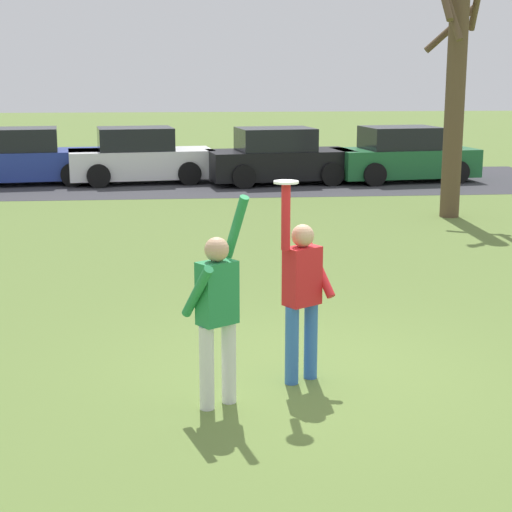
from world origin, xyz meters
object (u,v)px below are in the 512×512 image
object	(u,v)px
parked_car_blue	(24,158)
bare_tree_tall	(455,89)
parked_car_white	(140,157)
parked_car_black	(279,158)
person_defender	(217,307)
frisbee_disc	(286,182)
parked_car_green	(403,156)
person_catcher	(302,289)

from	to	relation	value
parked_car_blue	bare_tree_tall	distance (m)	12.43
parked_car_white	parked_car_black	world-z (taller)	same
bare_tree_tall	person_defender	bearing A→B (deg)	-118.85
parked_car_white	parked_car_blue	bearing A→B (deg)	171.89
frisbee_disc	parked_car_blue	bearing A→B (deg)	108.32
parked_car_blue	parked_car_green	xyz separation A→B (m)	(10.97, -0.42, 0.00)
parked_car_blue	parked_car_green	distance (m)	10.98
frisbee_disc	parked_car_green	xyz separation A→B (m)	(5.56, 15.93, -1.37)
parked_car_blue	parked_car_black	size ratio (longest dim) A/B	1.00
person_catcher	parked_car_black	xyz separation A→B (m)	(1.67, 15.63, -0.25)
parked_car_white	parked_car_green	xyz separation A→B (m)	(7.69, -0.39, 0.00)
parked_car_green	parked_car_white	bearing A→B (deg)	169.44
parked_car_blue	bare_tree_tall	xyz separation A→B (m)	(10.34, -6.58, 2.06)
parked_car_black	parked_car_blue	bearing A→B (deg)	167.72
person_catcher	parked_car_blue	xyz separation A→B (m)	(-5.60, 16.22, -0.25)
person_catcher	parked_car_white	distance (m)	16.36
person_catcher	bare_tree_tall	bearing A→B (deg)	-149.30
person_catcher	parked_car_blue	bearing A→B (deg)	-104.07
frisbee_disc	parked_car_black	bearing A→B (deg)	83.27
person_defender	parked_car_white	xyz separation A→B (m)	(-1.43, 16.78, -0.25)
frisbee_disc	person_defender	bearing A→B (deg)	-146.89
person_defender	frisbee_disc	size ratio (longest dim) A/B	8.33
parked_car_blue	bare_tree_tall	bearing A→B (deg)	-40.12
bare_tree_tall	parked_car_blue	bearing A→B (deg)	147.52
person_defender	parked_car_green	distance (m)	17.54
person_catcher	person_defender	size ratio (longest dim) A/B	1.02
parked_car_black	bare_tree_tall	distance (m)	7.04
person_defender	parked_car_white	size ratio (longest dim) A/B	0.48
person_catcher	person_defender	distance (m)	1.06
frisbee_disc	parked_car_blue	size ratio (longest dim) A/B	0.06
person_defender	parked_car_black	world-z (taller)	person_defender
parked_car_white	parked_car_black	size ratio (longest dim) A/B	1.00
person_defender	parked_car_green	world-z (taller)	person_defender
person_catcher	parked_car_green	xyz separation A→B (m)	(5.37, 15.80, -0.25)
person_defender	bare_tree_tall	world-z (taller)	bare_tree_tall
parked_car_green	person_defender	bearing A→B (deg)	-118.56
parked_car_black	person_catcher	bearing A→B (deg)	-103.75
frisbee_disc	bare_tree_tall	world-z (taller)	bare_tree_tall
parked_car_black	frisbee_disc	bearing A→B (deg)	-104.38
person_defender	parked_car_black	bearing A→B (deg)	47.91
person_catcher	parked_car_green	world-z (taller)	person_catcher
parked_car_white	parked_car_black	xyz separation A→B (m)	(3.99, -0.56, 0.00)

